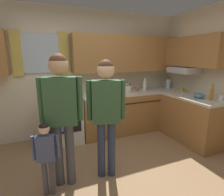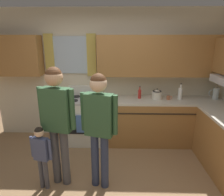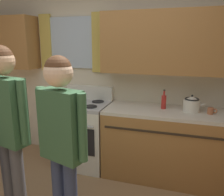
{
  "view_description": "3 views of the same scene",
  "coord_description": "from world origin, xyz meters",
  "px_view_note": "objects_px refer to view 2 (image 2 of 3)",
  "views": [
    {
      "loc": [
        -0.77,
        -1.87,
        1.66
      ],
      "look_at": [
        0.26,
        0.6,
        1.03
      ],
      "focal_mm": 28.52,
      "sensor_mm": 36.0,
      "label": 1
    },
    {
      "loc": [
        0.25,
        -2.15,
        2.02
      ],
      "look_at": [
        0.17,
        0.86,
        1.12
      ],
      "focal_mm": 31.79,
      "sensor_mm": 36.0,
      "label": 2
    },
    {
      "loc": [
        0.91,
        -1.28,
        1.71
      ],
      "look_at": [
        0.34,
        0.55,
        1.25
      ],
      "focal_mm": 36.97,
      "sensor_mm": 36.0,
      "label": 3
    }
  ],
  "objects_px": {
    "bottle_milk_white": "(180,93)",
    "adult_in_plaid": "(99,119)",
    "water_pitcher": "(215,94)",
    "stove_oven": "(85,119)",
    "cup_terracotta": "(169,98)",
    "stovetop_kettle": "(157,94)",
    "adult_holding_child": "(57,114)",
    "small_child": "(41,151)",
    "bottle_sauce_red": "(140,94)"
  },
  "relations": [
    {
      "from": "cup_terracotta",
      "to": "adult_holding_child",
      "type": "bearing_deg",
      "value": -145.03
    },
    {
      "from": "stovetop_kettle",
      "to": "adult_holding_child",
      "type": "relative_size",
      "value": 0.16
    },
    {
      "from": "stove_oven",
      "to": "bottle_milk_white",
      "type": "bearing_deg",
      "value": 0.62
    },
    {
      "from": "adult_holding_child",
      "to": "adult_in_plaid",
      "type": "relative_size",
      "value": 1.04
    },
    {
      "from": "bottle_sauce_red",
      "to": "adult_in_plaid",
      "type": "bearing_deg",
      "value": -116.11
    },
    {
      "from": "cup_terracotta",
      "to": "small_child",
      "type": "height_order",
      "value": "cup_terracotta"
    },
    {
      "from": "stove_oven",
      "to": "bottle_milk_white",
      "type": "distance_m",
      "value": 1.94
    },
    {
      "from": "stovetop_kettle",
      "to": "bottle_milk_white",
      "type": "bearing_deg",
      "value": -1.91
    },
    {
      "from": "cup_terracotta",
      "to": "stovetop_kettle",
      "type": "relative_size",
      "value": 0.4
    },
    {
      "from": "adult_in_plaid",
      "to": "small_child",
      "type": "height_order",
      "value": "adult_in_plaid"
    },
    {
      "from": "bottle_sauce_red",
      "to": "stovetop_kettle",
      "type": "distance_m",
      "value": 0.33
    },
    {
      "from": "stovetop_kettle",
      "to": "small_child",
      "type": "relative_size",
      "value": 0.29
    },
    {
      "from": "stovetop_kettle",
      "to": "small_child",
      "type": "height_order",
      "value": "stovetop_kettle"
    },
    {
      "from": "bottle_sauce_red",
      "to": "bottle_milk_white",
      "type": "distance_m",
      "value": 0.78
    },
    {
      "from": "cup_terracotta",
      "to": "adult_in_plaid",
      "type": "bearing_deg",
      "value": -133.22
    },
    {
      "from": "stove_oven",
      "to": "cup_terracotta",
      "type": "xyz_separation_m",
      "value": [
        1.64,
        -0.01,
        0.47
      ]
    },
    {
      "from": "stove_oven",
      "to": "stovetop_kettle",
      "type": "xyz_separation_m",
      "value": [
        1.42,
        0.04,
        0.53
      ]
    },
    {
      "from": "stovetop_kettle",
      "to": "small_child",
      "type": "bearing_deg",
      "value": -141.5
    },
    {
      "from": "bottle_sauce_red",
      "to": "small_child",
      "type": "distance_m",
      "value": 2.08
    },
    {
      "from": "bottle_milk_white",
      "to": "bottle_sauce_red",
      "type": "bearing_deg",
      "value": 177.32
    },
    {
      "from": "bottle_milk_white",
      "to": "stovetop_kettle",
      "type": "relative_size",
      "value": 1.14
    },
    {
      "from": "water_pitcher",
      "to": "adult_in_plaid",
      "type": "height_order",
      "value": "adult_in_plaid"
    },
    {
      "from": "cup_terracotta",
      "to": "bottle_milk_white",
      "type": "bearing_deg",
      "value": 8.68
    },
    {
      "from": "adult_holding_child",
      "to": "small_child",
      "type": "relative_size",
      "value": 1.82
    },
    {
      "from": "water_pitcher",
      "to": "adult_in_plaid",
      "type": "distance_m",
      "value": 2.53
    },
    {
      "from": "bottle_milk_white",
      "to": "adult_in_plaid",
      "type": "xyz_separation_m",
      "value": [
        -1.45,
        -1.33,
        0.0
      ]
    },
    {
      "from": "water_pitcher",
      "to": "adult_holding_child",
      "type": "height_order",
      "value": "adult_holding_child"
    },
    {
      "from": "cup_terracotta",
      "to": "stovetop_kettle",
      "type": "xyz_separation_m",
      "value": [
        -0.22,
        0.05,
        0.06
      ]
    },
    {
      "from": "bottle_milk_white",
      "to": "adult_holding_child",
      "type": "xyz_separation_m",
      "value": [
        -2.01,
        -1.28,
        0.05
      ]
    },
    {
      "from": "bottle_sauce_red",
      "to": "adult_in_plaid",
      "type": "height_order",
      "value": "adult_in_plaid"
    },
    {
      "from": "cup_terracotta",
      "to": "adult_in_plaid",
      "type": "xyz_separation_m",
      "value": [
        -1.22,
        -1.3,
        0.08
      ]
    },
    {
      "from": "adult_holding_child",
      "to": "stove_oven",
      "type": "bearing_deg",
      "value": 83.42
    },
    {
      "from": "stove_oven",
      "to": "water_pitcher",
      "type": "height_order",
      "value": "water_pitcher"
    },
    {
      "from": "water_pitcher",
      "to": "bottle_sauce_red",
      "type": "bearing_deg",
      "value": 179.67
    },
    {
      "from": "bottle_milk_white",
      "to": "small_child",
      "type": "distance_m",
      "value": 2.67
    },
    {
      "from": "adult_in_plaid",
      "to": "bottle_sauce_red",
      "type": "bearing_deg",
      "value": 63.89
    },
    {
      "from": "adult_in_plaid",
      "to": "small_child",
      "type": "distance_m",
      "value": 0.9
    },
    {
      "from": "bottle_milk_white",
      "to": "water_pitcher",
      "type": "bearing_deg",
      "value": 2.34
    },
    {
      "from": "stovetop_kettle",
      "to": "water_pitcher",
      "type": "relative_size",
      "value": 1.24
    },
    {
      "from": "stove_oven",
      "to": "water_pitcher",
      "type": "distance_m",
      "value": 2.61
    },
    {
      "from": "bottle_milk_white",
      "to": "cup_terracotta",
      "type": "xyz_separation_m",
      "value": [
        -0.22,
        -0.03,
        -0.08
      ]
    },
    {
      "from": "stove_oven",
      "to": "adult_in_plaid",
      "type": "bearing_deg",
      "value": -72.37
    },
    {
      "from": "bottle_sauce_red",
      "to": "small_child",
      "type": "bearing_deg",
      "value": -135.19
    },
    {
      "from": "bottle_sauce_red",
      "to": "water_pitcher",
      "type": "distance_m",
      "value": 1.46
    },
    {
      "from": "bottle_milk_white",
      "to": "small_child",
      "type": "relative_size",
      "value": 0.34
    },
    {
      "from": "stovetop_kettle",
      "to": "adult_holding_child",
      "type": "xyz_separation_m",
      "value": [
        -1.57,
        -1.3,
        0.07
      ]
    },
    {
      "from": "bottle_milk_white",
      "to": "adult_in_plaid",
      "type": "height_order",
      "value": "adult_in_plaid"
    },
    {
      "from": "water_pitcher",
      "to": "small_child",
      "type": "distance_m",
      "value": 3.27
    },
    {
      "from": "bottle_milk_white",
      "to": "small_child",
      "type": "height_order",
      "value": "bottle_milk_white"
    },
    {
      "from": "cup_terracotta",
      "to": "stovetop_kettle",
      "type": "distance_m",
      "value": 0.23
    }
  ]
}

